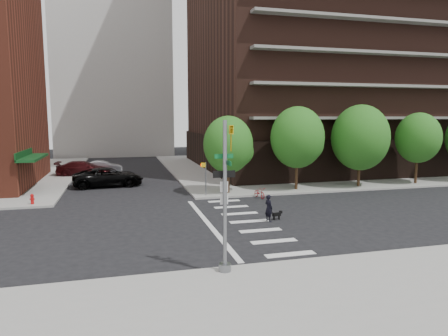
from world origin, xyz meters
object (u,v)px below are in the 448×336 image
Objects in this scene: dog_walker at (269,208)px; parked_car_silver at (103,167)px; traffic_signal at (226,209)px; fire_hydrant at (32,198)px; parked_car_maroon at (84,169)px; parked_car_black at (108,177)px; scooter at (260,193)px.

parked_car_silver is at bearing 3.90° from dog_walker.
fire_hydrant is (-10.03, 15.29, -2.15)m from traffic_signal.
parked_car_maroon is 25.42m from dog_walker.
scooter is at bearing -130.51° from parked_car_black.
scooter is at bearing -143.26° from parked_car_silver.
fire_hydrant is 0.18× the size of parked_car_silver.
scooter is at bearing -4.51° from fire_hydrant.
fire_hydrant is at bearing 175.83° from parked_car_maroon.
traffic_signal is 30.51m from parked_car_maroon.
traffic_signal is at bearing -56.74° from fire_hydrant.
traffic_signal reaches higher than dog_walker.
parked_car_maroon is 20.99m from scooter.
fire_hydrant is 14.35m from parked_car_maroon.
dog_walker is (10.42, -24.02, 0.13)m from parked_car_silver.
parked_car_silver is 21.18m from scooter.
parked_car_black is at bearing 13.11° from dog_walker.
parked_car_maroon is 1.32× the size of parked_car_silver.
fire_hydrant is 8.59m from parked_car_black.
parked_car_black is 1.47× the size of parked_car_silver.
parked_car_black is (-5.03, 22.27, -1.84)m from traffic_signal.
traffic_signal is 1.43× the size of parked_car_silver.
traffic_signal is at bearing -160.24° from parked_car_maroon.
parked_car_maroon is 2.63m from parked_car_silver.
parked_car_silver reaches higher than scooter.
dog_walker is (4.61, 7.24, -1.88)m from traffic_signal.
parked_car_black is at bearing 54.38° from fire_hydrant.
parked_car_black is 1.11× the size of parked_car_maroon.
parked_car_black is at bearing -173.71° from parked_car_silver.
traffic_signal is 8.20× the size of fire_hydrant.
scooter is (12.27, -17.26, -0.29)m from parked_car_silver.
fire_hydrant is 16.71m from dog_walker.
fire_hydrant is 16.54m from scooter.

